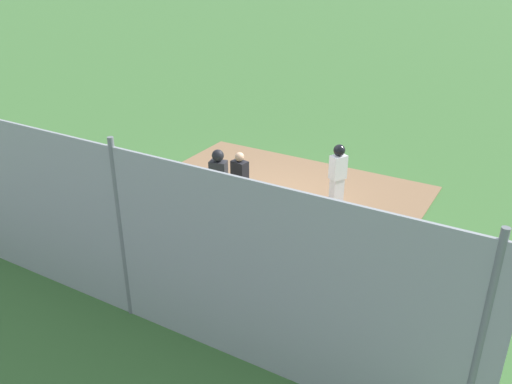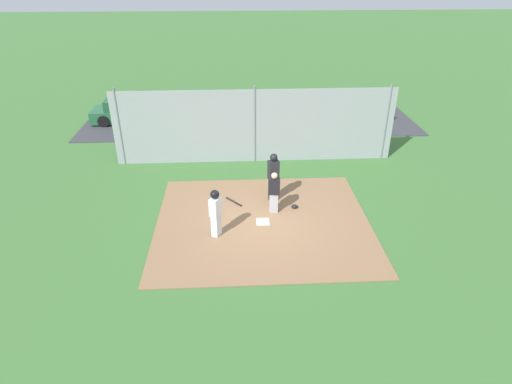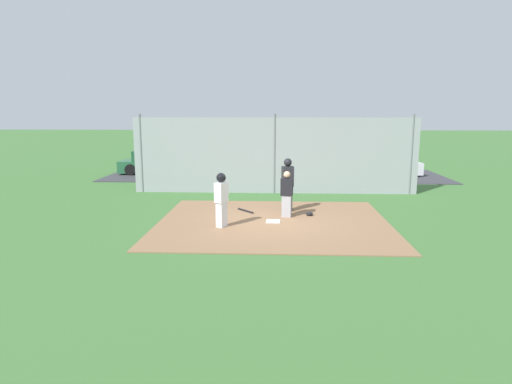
{
  "view_description": "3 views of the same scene",
  "coord_description": "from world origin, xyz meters",
  "px_view_note": "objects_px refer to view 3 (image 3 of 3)",
  "views": [
    {
      "loc": [
        5.93,
        -10.77,
        6.13
      ],
      "look_at": [
        0.13,
        -0.86,
        0.71
      ],
      "focal_mm": 37.75,
      "sensor_mm": 36.0,
      "label": 1
    },
    {
      "loc": [
        0.89,
        12.18,
        7.83
      ],
      "look_at": [
        0.21,
        -0.5,
        0.92
      ],
      "focal_mm": 29.88,
      "sensor_mm": 36.0,
      "label": 2
    },
    {
      "loc": [
        -0.09,
        13.5,
        3.45
      ],
      "look_at": [
        0.59,
        -0.98,
        0.79
      ],
      "focal_mm": 30.97,
      "sensor_mm": 36.0,
      "label": 3
    }
  ],
  "objects_px": {
    "umpire": "(288,183)",
    "parked_car_green": "(158,163)",
    "runner": "(221,196)",
    "parked_car_white": "(379,165)",
    "catcher": "(287,194)",
    "catcher_mask": "(309,214)",
    "baseball": "(277,222)",
    "home_plate": "(273,221)",
    "baseball_bat": "(246,211)",
    "parked_car_silver": "(226,163)"
  },
  "relations": [
    {
      "from": "home_plate",
      "to": "runner",
      "type": "xyz_separation_m",
      "value": [
        1.54,
        0.69,
        0.92
      ]
    },
    {
      "from": "home_plate",
      "to": "catcher",
      "type": "distance_m",
      "value": 1.11
    },
    {
      "from": "catcher",
      "to": "catcher_mask",
      "type": "height_order",
      "value": "catcher"
    },
    {
      "from": "runner",
      "to": "catcher_mask",
      "type": "bearing_deg",
      "value": 58.74
    },
    {
      "from": "catcher",
      "to": "parked_car_white",
      "type": "distance_m",
      "value": 11.01
    },
    {
      "from": "home_plate",
      "to": "parked_car_silver",
      "type": "distance_m",
      "value": 11.22
    },
    {
      "from": "home_plate",
      "to": "parked_car_white",
      "type": "height_order",
      "value": "parked_car_white"
    },
    {
      "from": "catcher_mask",
      "to": "home_plate",
      "type": "bearing_deg",
      "value": 35.9
    },
    {
      "from": "home_plate",
      "to": "umpire",
      "type": "distance_m",
      "value": 1.87
    },
    {
      "from": "umpire",
      "to": "parked_car_green",
      "type": "bearing_deg",
      "value": -157.24
    },
    {
      "from": "catcher",
      "to": "parked_car_green",
      "type": "height_order",
      "value": "catcher"
    },
    {
      "from": "catcher",
      "to": "umpire",
      "type": "distance_m",
      "value": 0.86
    },
    {
      "from": "umpire",
      "to": "parked_car_white",
      "type": "xyz_separation_m",
      "value": [
        -5.12,
        -8.89,
        -0.4
      ]
    },
    {
      "from": "baseball_bat",
      "to": "parked_car_green",
      "type": "bearing_deg",
      "value": 170.28
    },
    {
      "from": "runner",
      "to": "parked_car_silver",
      "type": "distance_m",
      "value": 11.62
    },
    {
      "from": "parked_car_green",
      "to": "umpire",
      "type": "bearing_deg",
      "value": -54.03
    },
    {
      "from": "home_plate",
      "to": "catcher_mask",
      "type": "height_order",
      "value": "catcher_mask"
    },
    {
      "from": "baseball_bat",
      "to": "parked_car_silver",
      "type": "xyz_separation_m",
      "value": [
        1.75,
        -9.48,
        0.55
      ]
    },
    {
      "from": "umpire",
      "to": "parked_car_green",
      "type": "xyz_separation_m",
      "value": [
        6.99,
        -9.2,
        -0.4
      ]
    },
    {
      "from": "baseball_bat",
      "to": "baseball",
      "type": "xyz_separation_m",
      "value": [
        -1.1,
        1.53,
        0.01
      ]
    },
    {
      "from": "runner",
      "to": "baseball",
      "type": "distance_m",
      "value": 1.98
    },
    {
      "from": "runner",
      "to": "parked_car_green",
      "type": "relative_size",
      "value": 0.39
    },
    {
      "from": "baseball_bat",
      "to": "home_plate",
      "type": "bearing_deg",
      "value": -5.37
    },
    {
      "from": "home_plate",
      "to": "baseball_bat",
      "type": "height_order",
      "value": "baseball_bat"
    },
    {
      "from": "umpire",
      "to": "catcher_mask",
      "type": "bearing_deg",
      "value": 33.56
    },
    {
      "from": "home_plate",
      "to": "catcher_mask",
      "type": "distance_m",
      "value": 1.48
    },
    {
      "from": "baseball_bat",
      "to": "baseball",
      "type": "bearing_deg",
      "value": -4.59
    },
    {
      "from": "catcher",
      "to": "parked_car_white",
      "type": "relative_size",
      "value": 0.34
    },
    {
      "from": "runner",
      "to": "parked_car_white",
      "type": "relative_size",
      "value": 0.37
    },
    {
      "from": "baseball_bat",
      "to": "baseball",
      "type": "relative_size",
      "value": 11.48
    },
    {
      "from": "home_plate",
      "to": "umpire",
      "type": "relative_size",
      "value": 0.24
    },
    {
      "from": "baseball_bat",
      "to": "parked_car_green",
      "type": "relative_size",
      "value": 0.2
    },
    {
      "from": "catcher",
      "to": "runner",
      "type": "xyz_separation_m",
      "value": [
        1.97,
        1.37,
        0.16
      ]
    },
    {
      "from": "catcher",
      "to": "parked_car_silver",
      "type": "xyz_separation_m",
      "value": [
        3.15,
        -10.18,
        -0.19
      ]
    },
    {
      "from": "umpire",
      "to": "baseball",
      "type": "bearing_deg",
      "value": -26.12
    },
    {
      "from": "catcher",
      "to": "baseball",
      "type": "bearing_deg",
      "value": -9.94
    },
    {
      "from": "parked_car_white",
      "to": "parked_car_green",
      "type": "height_order",
      "value": "same"
    },
    {
      "from": "catcher_mask",
      "to": "parked_car_white",
      "type": "height_order",
      "value": "parked_car_white"
    },
    {
      "from": "umpire",
      "to": "catcher",
      "type": "bearing_deg",
      "value": -17.42
    },
    {
      "from": "parked_car_silver",
      "to": "umpire",
      "type": "bearing_deg",
      "value": -69.12
    },
    {
      "from": "baseball",
      "to": "parked_car_silver",
      "type": "xyz_separation_m",
      "value": [
        2.85,
        -11.01,
        0.55
      ]
    },
    {
      "from": "baseball_bat",
      "to": "baseball",
      "type": "height_order",
      "value": "baseball"
    },
    {
      "from": "parked_car_green",
      "to": "parked_car_white",
      "type": "bearing_deg",
      "value": -2.71
    },
    {
      "from": "runner",
      "to": "catcher_mask",
      "type": "xyz_separation_m",
      "value": [
        -2.74,
        -1.56,
        -0.87
      ]
    },
    {
      "from": "runner",
      "to": "parked_car_white",
      "type": "height_order",
      "value": "runner"
    },
    {
      "from": "runner",
      "to": "baseball",
      "type": "xyz_separation_m",
      "value": [
        -1.67,
        -0.55,
        -0.9
      ]
    },
    {
      "from": "baseball",
      "to": "parked_car_green",
      "type": "distance_m",
      "value": 12.74
    },
    {
      "from": "parked_car_green",
      "to": "catcher_mask",
      "type": "bearing_deg",
      "value": -53.19
    },
    {
      "from": "runner",
      "to": "umpire",
      "type": "bearing_deg",
      "value": 76.77
    },
    {
      "from": "catcher",
      "to": "parked_car_white",
      "type": "bearing_deg",
      "value": 162.11
    }
  ]
}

